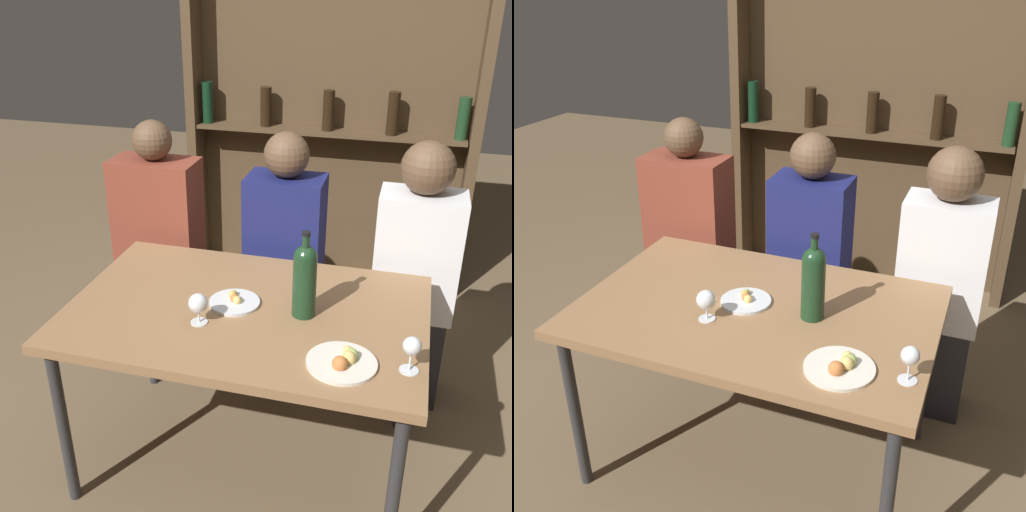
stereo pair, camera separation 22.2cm
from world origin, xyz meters
The scene contains 11 objects.
ground_plane centered at (0.00, 0.00, 0.00)m, with size 10.00×10.00×0.00m, color brown.
dining_table centered at (0.00, 0.00, 0.66)m, with size 1.29×0.86×0.73m.
wine_rack_wall centered at (0.00, 1.79, 1.10)m, with size 1.74×0.21×2.18m.
wine_bottle centered at (0.21, 0.01, 0.87)m, with size 0.08×0.08×0.32m.
wine_glass_0 centered at (0.59, -0.23, 0.81)m, with size 0.06×0.06×0.12m.
wine_glass_1 centered at (-0.13, -0.14, 0.80)m, with size 0.07×0.07×0.11m.
food_plate_0 centered at (-0.05, 0.02, 0.73)m, with size 0.19×0.19×0.04m.
food_plate_1 centered at (0.39, -0.25, 0.74)m, with size 0.22×0.22×0.05m.
seated_person_left centered at (-0.62, 0.62, 0.58)m, with size 0.40×0.22×1.23m.
seated_person_center centered at (0.00, 0.62, 0.58)m, with size 0.34×0.22×1.22m.
seated_person_right centered at (0.58, 0.62, 0.59)m, with size 0.35×0.22×1.23m.
Camera 1 is at (0.53, -1.80, 1.85)m, focal length 42.00 mm.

